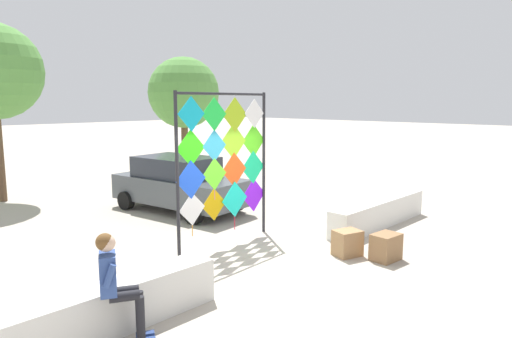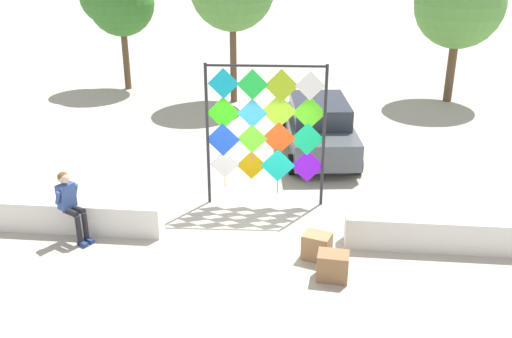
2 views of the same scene
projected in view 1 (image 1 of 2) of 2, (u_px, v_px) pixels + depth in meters
ground at (267, 260)px, 9.07m from camera, size 120.00×120.00×0.00m
plaza_ledge_left at (91, 315)px, 6.01m from camera, size 3.86×0.53×0.68m
plaza_ledge_right at (379, 213)px, 11.54m from camera, size 3.86×0.53×0.68m
kite_display_rack at (225, 158)px, 9.82m from camera, size 2.73×0.21×3.35m
seated_vendor at (117, 280)px, 5.75m from camera, size 0.73×0.64×1.52m
parked_car at (179, 183)px, 13.14m from camera, size 2.34×4.23×1.57m
cardboard_box_large at (347, 243)px, 9.32m from camera, size 0.63×0.56×0.53m
cardboard_box_small at (386, 247)px, 9.05m from camera, size 0.61×0.47×0.54m
tree_palm_like at (181, 91)px, 20.11m from camera, size 3.15×3.15×5.11m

